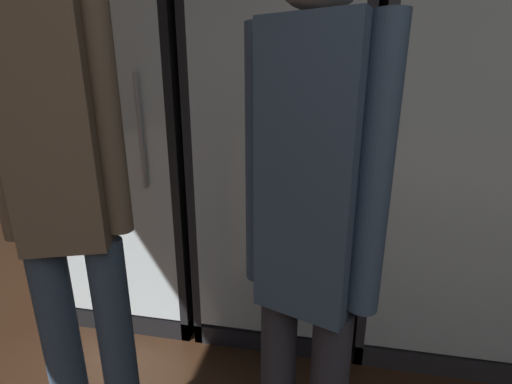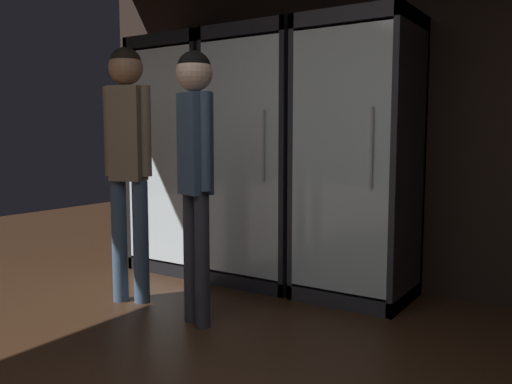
{
  "view_description": "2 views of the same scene",
  "coord_description": "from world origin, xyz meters",
  "views": [
    {
      "loc": [
        -0.86,
        0.89,
        1.29
      ],
      "look_at": [
        -1.19,
        2.65,
        0.74
      ],
      "focal_mm": 25.05,
      "sensor_mm": 36.0,
      "label": 1
    },
    {
      "loc": [
        1.16,
        -0.83,
        1.15
      ],
      "look_at": [
        -0.9,
        2.3,
        0.75
      ],
      "focal_mm": 37.21,
      "sensor_mm": 36.0,
      "label": 2
    }
  ],
  "objects": [
    {
      "name": "cooler_left",
      "position": [
        -1.08,
        2.71,
        0.96
      ],
      "size": [
        0.76,
        0.67,
        1.96
      ],
      "color": "black",
      "rests_on": "ground"
    },
    {
      "name": "shopper_near",
      "position": [
        -0.88,
        1.61,
        1.08
      ],
      "size": [
        0.3,
        0.22,
        1.65
      ],
      "color": "#2D2D38",
      "rests_on": "ground"
    },
    {
      "name": "cooler_far_left",
      "position": [
        -1.87,
        2.7,
        0.96
      ],
      "size": [
        0.76,
        0.67,
        1.96
      ],
      "color": "black",
      "rests_on": "ground"
    },
    {
      "name": "shopper_far",
      "position": [
        -1.55,
        1.7,
        1.1
      ],
      "size": [
        0.32,
        0.23,
        1.74
      ],
      "color": "#384C66",
      "rests_on": "ground"
    },
    {
      "name": "cooler_center",
      "position": [
        -0.28,
        2.7,
        0.96
      ],
      "size": [
        0.76,
        0.67,
        1.96
      ],
      "color": "#2B2B30",
      "rests_on": "ground"
    },
    {
      "name": "wall_back",
      "position": [
        0.0,
        3.03,
        1.4
      ],
      "size": [
        6.0,
        0.06,
        2.8
      ],
      "primitive_type": "cube",
      "color": "black",
      "rests_on": "ground"
    }
  ]
}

